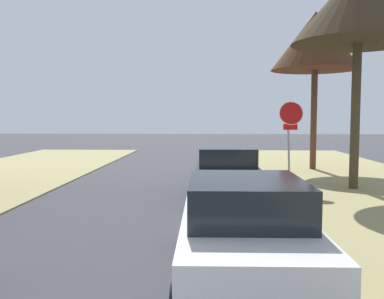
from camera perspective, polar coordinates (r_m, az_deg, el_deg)
stop_sign_far at (r=14.72m, az=13.21°, el=3.19°), size 0.81×0.63×2.93m
street_tree_right_mid_b at (r=15.46m, az=21.69°, el=17.78°), size 4.33×4.33×7.35m
street_tree_right_far at (r=20.43m, az=16.42°, el=13.88°), size 3.99×3.99×7.16m
parked_sedan_white at (r=6.38m, az=7.12°, el=-11.32°), size 1.99×4.42×1.57m
parked_sedan_black at (r=12.61m, az=4.67°, el=-3.45°), size 1.99×4.42×1.57m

